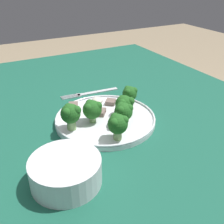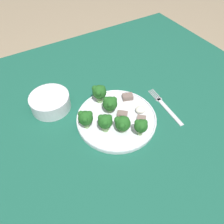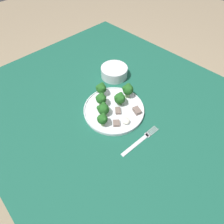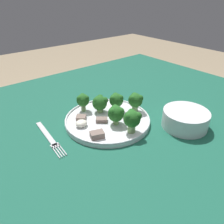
# 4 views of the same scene
# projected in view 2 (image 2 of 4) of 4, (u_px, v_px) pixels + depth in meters

# --- Properties ---
(ground_plane) EXTENTS (8.00, 8.00, 0.00)m
(ground_plane) POSITION_uv_depth(u_px,v_px,m) (110.00, 192.00, 1.32)
(ground_plane) COLOR #9E896B
(table) EXTENTS (1.38, 1.14, 0.71)m
(table) POSITION_uv_depth(u_px,v_px,m) (109.00, 128.00, 0.84)
(table) COLOR #195642
(table) RESTS_ON ground_plane
(dinner_plate) EXTENTS (0.28, 0.28, 0.02)m
(dinner_plate) POSITION_uv_depth(u_px,v_px,m) (116.00, 119.00, 0.77)
(dinner_plate) COLOR white
(dinner_plate) RESTS_ON table
(fork) EXTENTS (0.03, 0.20, 0.00)m
(fork) POSITION_uv_depth(u_px,v_px,m) (165.00, 107.00, 0.81)
(fork) COLOR silver
(fork) RESTS_ON table
(cream_bowl) EXTENTS (0.14, 0.14, 0.06)m
(cream_bowl) POSITION_uv_depth(u_px,v_px,m) (50.00, 102.00, 0.79)
(cream_bowl) COLOR silver
(cream_bowl) RESTS_ON table
(broccoli_floret_near_rim_left) EXTENTS (0.05, 0.05, 0.06)m
(broccoli_floret_near_rim_left) POSITION_uv_depth(u_px,v_px,m) (122.00, 124.00, 0.70)
(broccoli_floret_near_rim_left) COLOR #7FA866
(broccoli_floret_near_rim_left) RESTS_ON dinner_plate
(broccoli_floret_center_left) EXTENTS (0.04, 0.04, 0.06)m
(broccoli_floret_center_left) POSITION_uv_depth(u_px,v_px,m) (141.00, 126.00, 0.69)
(broccoli_floret_center_left) COLOR #7FA866
(broccoli_floret_center_left) RESTS_ON dinner_plate
(broccoli_floret_back_left) EXTENTS (0.05, 0.05, 0.06)m
(broccoli_floret_back_left) POSITION_uv_depth(u_px,v_px,m) (110.00, 103.00, 0.76)
(broccoli_floret_back_left) COLOR #7FA866
(broccoli_floret_back_left) RESTS_ON dinner_plate
(broccoli_floret_front_left) EXTENTS (0.05, 0.05, 0.07)m
(broccoli_floret_front_left) POSITION_uv_depth(u_px,v_px,m) (86.00, 118.00, 0.71)
(broccoli_floret_front_left) COLOR #7FA866
(broccoli_floret_front_left) RESTS_ON dinner_plate
(broccoli_floret_center_back) EXTENTS (0.05, 0.05, 0.07)m
(broccoli_floret_center_back) POSITION_uv_depth(u_px,v_px,m) (105.00, 122.00, 0.70)
(broccoli_floret_center_back) COLOR #7FA866
(broccoli_floret_center_back) RESTS_ON dinner_plate
(broccoli_floret_mid_cluster) EXTENTS (0.05, 0.05, 0.07)m
(broccoli_floret_mid_cluster) POSITION_uv_depth(u_px,v_px,m) (99.00, 92.00, 0.78)
(broccoli_floret_mid_cluster) COLOR #7FA866
(broccoli_floret_mid_cluster) RESTS_ON dinner_plate
(meat_slice_front_slice) EXTENTS (0.05, 0.04, 0.02)m
(meat_slice_front_slice) POSITION_uv_depth(u_px,v_px,m) (128.00, 97.00, 0.82)
(meat_slice_front_slice) COLOR #756056
(meat_slice_front_slice) RESTS_ON dinner_plate
(meat_slice_middle_slice) EXTENTS (0.04, 0.04, 0.01)m
(meat_slice_middle_slice) POSITION_uv_depth(u_px,v_px,m) (141.00, 119.00, 0.75)
(meat_slice_middle_slice) COLOR #756056
(meat_slice_middle_slice) RESTS_ON dinner_plate
(meat_slice_rear_slice) EXTENTS (0.04, 0.04, 0.01)m
(meat_slice_rear_slice) POSITION_uv_depth(u_px,v_px,m) (122.00, 114.00, 0.77)
(meat_slice_rear_slice) COLOR #756056
(meat_slice_rear_slice) RESTS_ON dinner_plate
(sauce_dollop) EXTENTS (0.04, 0.03, 0.02)m
(sauce_dollop) POSITION_uv_depth(u_px,v_px,m) (141.00, 109.00, 0.78)
(sauce_dollop) COLOR silver
(sauce_dollop) RESTS_ON dinner_plate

